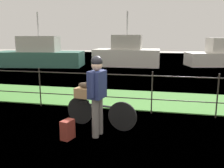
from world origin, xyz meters
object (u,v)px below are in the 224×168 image
Objects in this scene: moored_boat_mid at (127,54)px; moored_boat_near at (40,55)px; wooden_crate at (84,93)px; terrier_dog at (85,85)px; cyclist_person at (97,89)px; bicycle_main at (100,112)px; backpack_on_paving at (68,130)px; moored_boat_far at (224,56)px.

moored_boat_near is at bearing -165.95° from moored_boat_mid.
wooden_crate is 0.19m from terrier_dog.
terrier_dog is 11.63m from moored_boat_mid.
wooden_crate is 0.06× the size of moored_boat_near.
moored_boat_near is (-7.22, 10.65, -0.24)m from cyclist_person.
moored_boat_mid is at bearing 14.05° from moored_boat_near.
backpack_on_paving is (-0.46, -0.77, -0.15)m from bicycle_main.
moored_boat_near is at bearing -167.27° from moored_boat_far.
moored_boat_near is 6.12m from moored_boat_mid.
bicycle_main is 11.74m from moored_boat_mid.
cyclist_person reaches higher than wooden_crate.
moored_boat_far reaches higher than cyclist_person.
wooden_crate is at bearing -86.00° from moored_boat_mid.
moored_boat_near is at bearing 124.11° from cyclist_person.
terrier_dog reaches higher than bicycle_main.
bicycle_main is at bearing -54.98° from moored_boat_near.
moored_boat_far is (5.49, 13.03, 0.37)m from bicycle_main.
moored_boat_mid is (5.93, 1.48, 0.05)m from moored_boat_near.
wooden_crate is 12.15m from moored_boat_near.
moored_boat_mid reaches higher than bicycle_main.
moored_boat_mid reaches higher than terrier_dog.
moored_boat_near is (-6.67, 10.95, 0.56)m from backpack_on_paving.
moored_boat_near reaches higher than backpack_on_paving.
cyclist_person reaches higher than terrier_dog.
moored_boat_near is at bearing 123.80° from terrier_dog.
moored_boat_near is at bearing -133.51° from backpack_on_paving.
cyclist_person reaches higher than backpack_on_paving.
wooden_crate is 1.22× the size of terrier_dog.
wooden_crate is at bearing -56.29° from moored_boat_near.
moored_boat_far is (5.96, 13.81, 0.52)m from backpack_on_paving.
bicycle_main is 4.32× the size of wooden_crate.
wooden_crate is at bearing -114.42° from moored_boat_far.
backpack_on_paving is at bearing -120.98° from bicycle_main.
backpack_on_paving is 0.06× the size of moored_boat_near.
moored_boat_mid reaches higher than moored_boat_near.
moored_boat_far is at bearing 65.68° from terrier_dog.
moored_boat_far is (12.63, 2.85, -0.05)m from moored_boat_near.
terrier_dog is (-0.37, 0.07, 0.62)m from bicycle_main.
moored_boat_far is at bearing 65.58° from wooden_crate.
wooden_crate is 14.23m from moored_boat_far.
terrier_dog reaches higher than wooden_crate.
moored_boat_mid is 0.85× the size of moored_boat_far.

